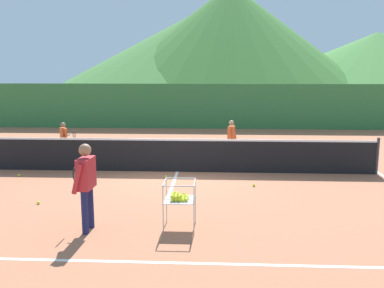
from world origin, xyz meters
TOP-DOWN VIEW (x-y plane):
  - ground_plane at (0.00, 0.00)m, footprint 120.00×120.00m
  - line_baseline_near at (0.00, -5.84)m, footprint 11.61×0.08m
  - line_baseline_far at (0.00, 4.78)m, footprint 11.61×0.08m
  - line_sideline_east at (5.80, 0.00)m, footprint 0.08×10.61m
  - line_service_center at (0.00, 0.00)m, footprint 0.08×5.71m
  - tennis_net at (0.00, 0.00)m, footprint 11.42×0.08m
  - instructor at (-1.27, -4.58)m, footprint 0.43×0.76m
  - student_0 at (-3.96, 1.81)m, footprint 0.62×0.48m
  - student_1 at (1.64, 2.10)m, footprint 0.34×0.51m
  - ball_cart at (0.40, -4.37)m, footprint 0.58×0.58m
  - tennis_ball_1 at (-0.26, -0.71)m, footprint 0.07×0.07m
  - tennis_ball_2 at (-2.82, -3.13)m, footprint 0.07×0.07m
  - tennis_ball_3 at (-4.36, -0.76)m, footprint 0.07×0.07m
  - tennis_ball_4 at (0.35, -2.28)m, footprint 0.07×0.07m
  - tennis_ball_5 at (-2.01, -2.28)m, footprint 0.07×0.07m
  - tennis_ball_7 at (2.08, -1.44)m, footprint 0.07×0.07m
  - windscreen_fence at (0.00, 9.05)m, footprint 25.54×0.08m
  - hill_0 at (-3.29, 75.48)m, footprint 52.53×52.53m
  - hill_1 at (33.88, 77.10)m, footprint 50.19×50.19m
  - hill_2 at (4.15, 72.93)m, footprint 50.49×50.49m

SIDE VIEW (x-z plane):
  - ground_plane at x=0.00m, z-range 0.00..0.00m
  - line_baseline_near at x=0.00m, z-range 0.00..0.01m
  - line_baseline_far at x=0.00m, z-range 0.00..0.01m
  - line_sideline_east at x=5.80m, z-range 0.00..0.01m
  - line_service_center at x=0.00m, z-range 0.00..0.01m
  - tennis_ball_1 at x=-0.26m, z-range 0.00..0.07m
  - tennis_ball_2 at x=-2.82m, z-range 0.00..0.07m
  - tennis_ball_3 at x=-4.36m, z-range 0.00..0.07m
  - tennis_ball_4 at x=0.35m, z-range 0.00..0.07m
  - tennis_ball_5 at x=-2.01m, z-range 0.00..0.07m
  - tennis_ball_7 at x=2.08m, z-range 0.00..0.07m
  - tennis_net at x=0.00m, z-range -0.03..1.02m
  - ball_cart at x=0.40m, z-range 0.14..1.04m
  - student_0 at x=-3.96m, z-range 0.12..1.32m
  - student_1 at x=1.64m, z-range 0.13..1.39m
  - instructor at x=-1.27m, z-range 0.16..1.80m
  - windscreen_fence at x=0.00m, z-range 0.00..2.23m
  - hill_1 at x=33.88m, z-range 0.00..10.23m
  - hill_0 at x=-3.29m, z-range 0.00..13.70m
  - hill_2 at x=4.15m, z-range 0.00..18.95m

